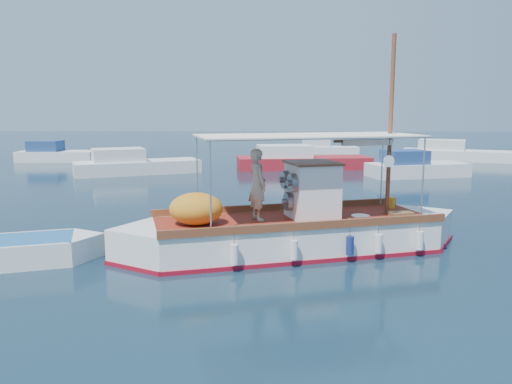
{
  "coord_description": "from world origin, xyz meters",
  "views": [
    {
      "loc": [
        -0.7,
        -13.56,
        3.94
      ],
      "look_at": [
        -1.21,
        0.0,
        1.7
      ],
      "focal_mm": 35.0,
      "sensor_mm": 36.0,
      "label": 1
    }
  ],
  "objects": [
    {
      "name": "ground",
      "position": [
        0.0,
        0.0,
        0.0
      ],
      "size": [
        160.0,
        160.0,
        0.0
      ],
      "primitive_type": "plane",
      "color": "black",
      "rests_on": "ground"
    },
    {
      "name": "fishing_caique",
      "position": [
        -0.2,
        0.11,
        0.56
      ],
      "size": [
        9.79,
        4.84,
        6.24
      ],
      "rotation": [
        0.0,
        0.0,
        0.3
      ],
      "color": "white",
      "rests_on": "ground"
    },
    {
      "name": "bg_boat_nw",
      "position": [
        -9.49,
        17.05,
        0.49
      ],
      "size": [
        7.92,
        5.36,
        1.8
      ],
      "rotation": [
        0.0,
        0.0,
        0.43
      ],
      "color": "silver",
      "rests_on": "ground"
    },
    {
      "name": "bg_boat_n",
      "position": [
        0.97,
        20.2,
        0.49
      ],
      "size": [
        9.2,
        3.98,
        1.8
      ],
      "rotation": [
        0.0,
        0.0,
        0.14
      ],
      "color": "maroon",
      "rests_on": "ground"
    },
    {
      "name": "bg_boat_ne",
      "position": [
        7.64,
        16.32,
        0.49
      ],
      "size": [
        6.24,
        3.64,
        1.8
      ],
      "rotation": [
        0.0,
        0.0,
        0.26
      ],
      "color": "silver",
      "rests_on": "ground"
    },
    {
      "name": "bg_boat_e",
      "position": [
        13.55,
        26.34,
        0.49
      ],
      "size": [
        8.89,
        5.59,
        1.8
      ],
      "rotation": [
        0.0,
        0.0,
        -0.38
      ],
      "color": "silver",
      "rests_on": "ground"
    },
    {
      "name": "bg_boat_far_w",
      "position": [
        -17.7,
        24.32,
        0.49
      ],
      "size": [
        5.86,
        2.63,
        1.8
      ],
      "rotation": [
        0.0,
        0.0,
        0.06
      ],
      "color": "silver",
      "rests_on": "ground"
    },
    {
      "name": "bg_boat_far_n",
      "position": [
        3.52,
        29.84,
        0.49
      ],
      "size": [
        5.6,
        2.37,
        1.8
      ],
      "rotation": [
        0.0,
        0.0,
        0.07
      ],
      "color": "silver",
      "rests_on": "ground"
    }
  ]
}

